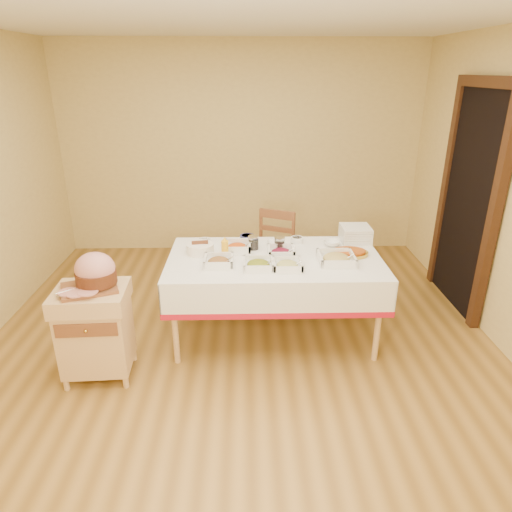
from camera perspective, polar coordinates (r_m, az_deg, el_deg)
The scene contains 23 objects.
room_shell at distance 3.43m, azimuth -2.24°, elevation 6.23°, with size 5.00×5.00×5.00m.
doorway at distance 4.85m, azimuth 25.17°, elevation 6.63°, with size 0.09×1.10×2.20m.
dining_table at distance 3.97m, azimuth 2.31°, elevation -2.30°, with size 1.82×1.02×0.76m.
butcher_cart at distance 3.72m, azimuth -19.44°, elevation -8.45°, with size 0.55×0.47×0.75m.
dining_chair at distance 4.67m, azimuth 1.98°, elevation 0.01°, with size 0.54×0.53×0.93m.
ham_on_board at distance 3.54m, azimuth -19.54°, elevation -2.05°, with size 0.41×0.40×0.27m.
serving_dish_a at distance 3.75m, azimuth -4.68°, elevation -0.66°, with size 0.24×0.24×0.10m.
serving_dish_b at distance 3.68m, azimuth 0.30°, elevation -1.03°, with size 0.24×0.24×0.10m.
serving_dish_c at distance 3.68m, azimuth 3.95°, elevation -1.12°, with size 0.23×0.23×0.09m.
serving_dish_d at distance 3.84m, azimuth 10.01°, elevation -0.30°, with size 0.29×0.29×0.11m.
serving_dish_e at distance 4.03m, azimuth -2.36°, elevation 1.14°, with size 0.25×0.24×0.11m.
serving_dish_f at distance 3.93m, azimuth 3.16°, elevation 0.52°, with size 0.23×0.22×0.11m.
small_bowl_left at distance 4.19m, azimuth -6.44°, elevation 1.80°, with size 0.12×0.12×0.06m.
small_bowl_mid at distance 4.26m, azimuth -1.10°, elevation 2.29°, with size 0.14×0.14×0.06m.
small_bowl_right at distance 4.23m, azimuth 5.13°, elevation 2.06°, with size 0.11×0.11×0.06m.
bowl_white_imported at distance 4.15m, azimuth 2.53°, elevation 1.56°, with size 0.16×0.16×0.04m, color white.
bowl_small_imported at distance 4.21m, azimuth 9.47°, elevation 1.60°, with size 0.15×0.15×0.05m, color white.
preserve_jar_left at distance 4.06m, azimuth -0.31°, elevation 1.61°, with size 0.10×0.10×0.12m.
preserve_jar_right at distance 4.04m, azimuth 2.95°, elevation 1.45°, with size 0.10×0.10×0.12m.
mustard_bottle at distance 3.87m, azimuth -3.91°, elevation 0.96°, with size 0.06×0.06×0.19m.
bread_basket at distance 4.00m, azimuth -6.99°, elevation 0.96°, with size 0.24×0.24×0.10m.
plate_stack at distance 4.34m, azimuth 12.31°, elevation 2.71°, with size 0.26×0.26×0.15m.
brass_platter at distance 4.02m, azimuth 11.53°, elevation 0.40°, with size 0.34×0.24×0.04m.
Camera 1 is at (0.06, -3.30, 2.25)m, focal length 32.00 mm.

